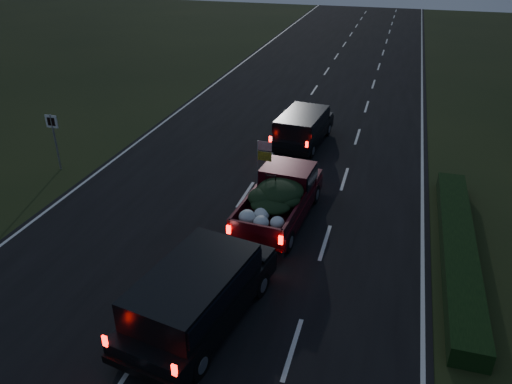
% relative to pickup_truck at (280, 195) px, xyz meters
% --- Properties ---
extents(ground, '(120.00, 120.00, 0.00)m').
position_rel_pickup_truck_xyz_m(ground, '(-1.76, -3.56, -0.98)').
color(ground, black).
rests_on(ground, ground).
extents(road_asphalt, '(14.00, 120.00, 0.02)m').
position_rel_pickup_truck_xyz_m(road_asphalt, '(-1.76, -3.56, -0.97)').
color(road_asphalt, black).
rests_on(road_asphalt, ground).
extents(hedge_row, '(1.00, 10.00, 0.60)m').
position_rel_pickup_truck_xyz_m(hedge_row, '(6.04, -0.56, -0.68)').
color(hedge_row, black).
rests_on(hedge_row, ground).
extents(route_sign, '(0.55, 0.08, 2.50)m').
position_rel_pickup_truck_xyz_m(route_sign, '(-10.26, 1.44, 0.67)').
color(route_sign, gray).
rests_on(route_sign, ground).
extents(pickup_truck, '(2.27, 5.14, 2.63)m').
position_rel_pickup_truck_xyz_m(pickup_truck, '(0.00, 0.00, 0.00)').
color(pickup_truck, '#3A080F').
rests_on(pickup_truck, ground).
extents(lead_suv, '(2.33, 4.73, 1.31)m').
position_rel_pickup_truck_xyz_m(lead_suv, '(-0.68, 7.18, 0.01)').
color(lead_suv, black).
rests_on(lead_suv, ground).
extents(rear_suv, '(2.97, 5.37, 1.46)m').
position_rel_pickup_truck_xyz_m(rear_suv, '(-0.77, -5.87, 0.12)').
color(rear_suv, black).
rests_on(rear_suv, ground).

